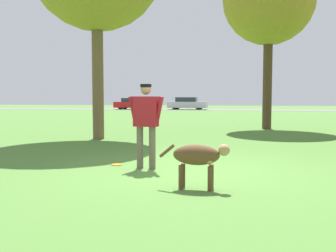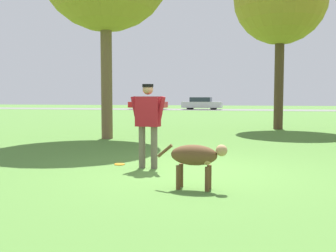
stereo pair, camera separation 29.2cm
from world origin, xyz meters
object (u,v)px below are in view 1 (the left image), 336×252
dog (199,157)px  parked_car_silver (187,104)px  frisbee (117,165)px  parked_car_red (133,104)px  person (146,118)px

dog → parked_car_silver: parked_car_silver is taller
dog → frisbee: (-1.88, 1.81, -0.49)m
parked_car_red → frisbee: bearing=-73.4°
parked_car_red → parked_car_silver: size_ratio=0.97×
dog → parked_car_red: bearing=110.1°
dog → parked_car_silver: bearing=101.1°
person → parked_car_silver: 37.02m
person → frisbee: (-0.69, 0.25, -0.98)m
person → parked_car_red: 37.80m
person → parked_car_silver: (-3.97, 36.81, -0.30)m
person → dog: size_ratio=1.51×
dog → parked_car_red: (-11.38, 37.95, 0.16)m
frisbee → parked_car_silver: 36.71m
person → frisbee: bearing=166.1°
dog → parked_car_silver: (-5.16, 38.36, 0.19)m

